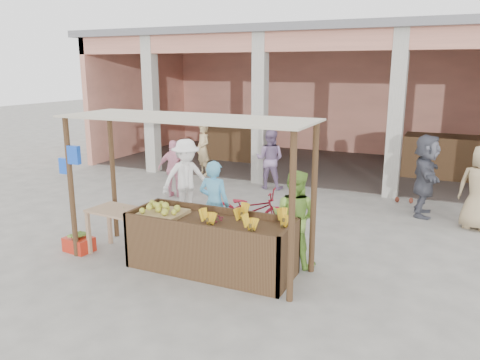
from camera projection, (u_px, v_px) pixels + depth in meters
The scene contains 20 objects.
ground at pixel (184, 264), 7.60m from camera, with size 60.00×60.00×0.00m, color slate.
market_building at pixel (330, 81), 14.83m from camera, with size 14.40×6.40×4.20m.
fruit_stall at pixel (211, 246), 7.30m from camera, with size 2.60×0.95×0.80m, color #533821.
stall_awning at pixel (182, 143), 7.19m from camera, with size 4.09×1.35×2.39m.
banana_heap at pixel (244, 219), 6.99m from camera, with size 1.19×0.65×0.22m, color gold, non-canonical shape.
melon_tray at pixel (163, 210), 7.52m from camera, with size 0.68×0.59×0.19m.
berry_heap at pixel (213, 217), 7.21m from camera, with size 0.44×0.36×0.14m, color maroon.
side_table at pixel (118, 217), 7.95m from camera, with size 1.01×0.72×0.77m.
papaya_pile at pixel (117, 204), 7.90m from camera, with size 0.62×0.35×0.18m, color #408A2D, non-canonical shape.
red_crate at pixel (79, 244), 8.12m from camera, with size 0.48×0.35×0.25m, color red.
plantain_bundle at pixel (78, 235), 8.08m from camera, with size 0.38×0.27×0.08m, color olive, non-canonical shape.
produce_sacks at pixel (405, 192), 10.97m from camera, with size 0.70×0.43×0.53m.
vendor_blue at pixel (214, 201), 8.18m from camera, with size 0.62×0.46×1.66m, color #5DBBEE.
vendor_green at pixel (294, 215), 7.43m from camera, with size 0.79×0.46×1.65m, color #87BC45.
motorcycle at pixel (250, 209), 9.04m from camera, with size 1.70×0.59×0.89m, color #A71A2D.
shopper_a at pixel (186, 175), 9.88m from camera, with size 1.15×0.58×1.79m, color white.
shopper_b at pixel (174, 167), 11.41m from camera, with size 0.88×0.47×1.49m, color #F0A0B7.
shopper_d at pixel (426, 173), 9.90m from camera, with size 1.71×0.70×1.85m, color #4D4E5A.
shopper_e at pixel (203, 149), 13.69m from camera, with size 0.59×0.45×1.59m, color #D9B77E.
shopper_f at pixel (270, 157), 12.17m from camera, with size 0.83×0.48×1.70m, color gray.
Camera 1 is at (3.76, -6.05, 3.12)m, focal length 35.00 mm.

